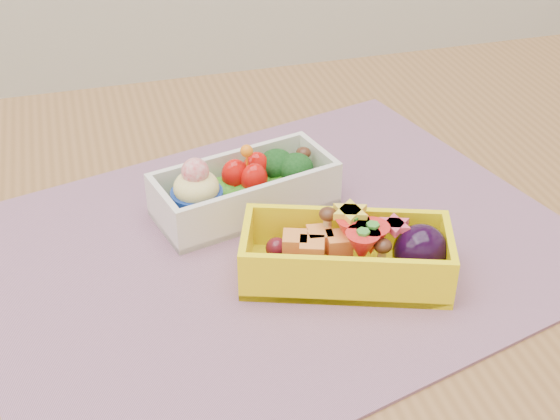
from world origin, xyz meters
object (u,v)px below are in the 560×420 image
object	(u,v)px
placemat	(274,248)
bento_white	(244,189)
table	(255,324)
bento_yellow	(351,253)

from	to	relation	value
placemat	bento_white	xyz separation A→B (m)	(-0.01, 0.07, 0.03)
table	placemat	world-z (taller)	placemat
table	bento_white	distance (m)	0.14
bento_white	bento_yellow	size ratio (longest dim) A/B	0.97
placemat	bento_yellow	xyz separation A→B (m)	(0.05, -0.06, 0.03)
bento_yellow	table	bearing A→B (deg)	153.84
table	bento_white	bearing A→B (deg)	83.86
bento_white	bento_yellow	world-z (taller)	bento_white
table	placemat	distance (m)	0.10
table	bento_yellow	world-z (taller)	bento_yellow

